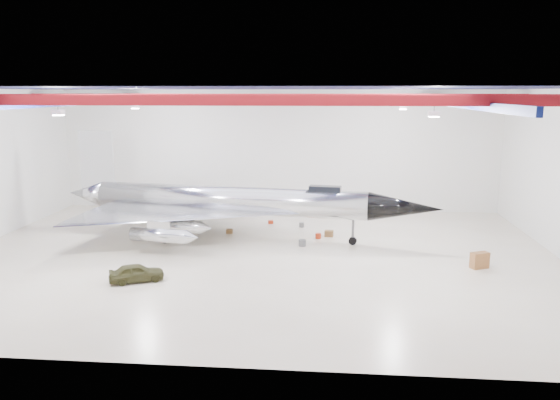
# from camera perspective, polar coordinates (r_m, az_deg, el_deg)

# --- Properties ---
(floor) EXTENTS (40.00, 40.00, 0.00)m
(floor) POSITION_cam_1_polar(r_m,az_deg,el_deg) (36.69, -2.45, -5.88)
(floor) COLOR beige
(floor) RESTS_ON ground
(wall_back) EXTENTS (40.00, 0.00, 40.00)m
(wall_back) POSITION_cam_1_polar(r_m,az_deg,el_deg) (50.25, -0.26, 5.20)
(wall_back) COLOR silver
(wall_back) RESTS_ON floor
(ceiling) EXTENTS (40.00, 40.00, 0.00)m
(ceiling) POSITION_cam_1_polar(r_m,az_deg,el_deg) (35.06, -2.60, 11.57)
(ceiling) COLOR #0A0F38
(ceiling) RESTS_ON wall_back
(ceiling_structure) EXTENTS (39.50, 29.50, 1.08)m
(ceiling_structure) POSITION_cam_1_polar(r_m,az_deg,el_deg) (35.06, -2.59, 10.46)
(ceiling_structure) COLOR maroon
(ceiling_structure) RESTS_ON ceiling
(jet_aircraft) EXTENTS (28.75, 18.49, 7.85)m
(jet_aircraft) POSITION_cam_1_polar(r_m,az_deg,el_deg) (40.86, -5.39, -0.41)
(jet_aircraft) COLOR silver
(jet_aircraft) RESTS_ON floor
(jeep) EXTENTS (3.35, 2.41, 1.06)m
(jeep) POSITION_cam_1_polar(r_m,az_deg,el_deg) (32.85, -14.77, -7.35)
(jeep) COLOR #3A391D
(jeep) RESTS_ON floor
(desk) EXTENTS (1.23, 0.95, 1.01)m
(desk) POSITION_cam_1_polar(r_m,az_deg,el_deg) (36.29, 20.13, -5.94)
(desk) COLOR brown
(desk) RESTS_ON floor
(crate_ply) EXTENTS (0.67, 0.60, 0.38)m
(crate_ply) POSITION_cam_1_polar(r_m,az_deg,el_deg) (41.82, -11.83, -3.68)
(crate_ply) COLOR olive
(crate_ply) RESTS_ON floor
(toolbox_red) EXTENTS (0.47, 0.41, 0.28)m
(toolbox_red) POSITION_cam_1_polar(r_m,az_deg,el_deg) (45.44, -0.99, -2.31)
(toolbox_red) COLOR #A32A10
(toolbox_red) RESTS_ON floor
(engine_drum) EXTENTS (0.67, 0.67, 0.46)m
(engine_drum) POSITION_cam_1_polar(r_m,az_deg,el_deg) (38.94, 2.34, -4.50)
(engine_drum) COLOR #59595B
(engine_drum) RESTS_ON floor
(parts_bin) EXTENTS (0.70, 0.58, 0.45)m
(parts_bin) POSITION_cam_1_polar(r_m,az_deg,el_deg) (41.64, 5.14, -3.50)
(parts_bin) COLOR olive
(parts_bin) RESTS_ON floor
(crate_small) EXTENTS (0.42, 0.37, 0.24)m
(crate_small) POSITION_cam_1_polar(r_m,az_deg,el_deg) (42.73, -10.09, -3.39)
(crate_small) COLOR #59595B
(crate_small) RESTS_ON floor
(tool_chest) EXTENTS (0.54, 0.54, 0.39)m
(tool_chest) POSITION_cam_1_polar(r_m,az_deg,el_deg) (41.00, 4.01, -3.76)
(tool_chest) COLOR #A32A10
(tool_chest) RESTS_ON floor
(oil_barrel) EXTENTS (0.49, 0.39, 0.34)m
(oil_barrel) POSITION_cam_1_polar(r_m,az_deg,el_deg) (42.53, -5.30, -3.27)
(oil_barrel) COLOR olive
(oil_barrel) RESTS_ON floor
(spares_box) EXTENTS (0.52, 0.52, 0.37)m
(spares_box) POSITION_cam_1_polar(r_m,az_deg,el_deg) (44.30, 2.27, -2.61)
(spares_box) COLOR #59595B
(spares_box) RESTS_ON floor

